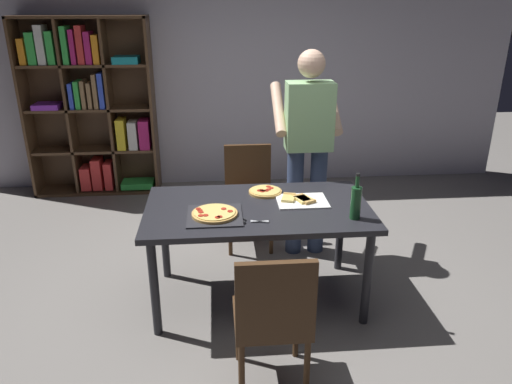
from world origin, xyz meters
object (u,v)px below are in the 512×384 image
at_px(chair_far_side, 249,189).
at_px(person_serving_pizza, 308,143).
at_px(bookshelf, 92,106).
at_px(pepperoni_pizza_on_tray, 215,214).
at_px(chair_near_camera, 273,315).
at_px(second_pizza_plain, 265,191).
at_px(kitchen_scissors, 249,221).
at_px(dining_table, 258,216).
at_px(wine_bottle, 356,202).

relative_size(chair_far_side, person_serving_pizza, 0.51).
bearing_deg(bookshelf, chair_far_side, -41.33).
distance_m(bookshelf, pepperoni_pizza_on_tray, 2.86).
relative_size(chair_near_camera, second_pizza_plain, 3.61).
distance_m(pepperoni_pizza_on_tray, kitchen_scissors, 0.25).
bearing_deg(pepperoni_pizza_on_tray, chair_near_camera, -69.08).
distance_m(person_serving_pizza, second_pizza_plain, 0.66).
bearing_deg(second_pizza_plain, chair_near_camera, -93.81).
bearing_deg(chair_far_side, person_serving_pizza, -24.61).
bearing_deg(kitchen_scissors, bookshelf, 120.72).
height_order(dining_table, chair_far_side, chair_far_side).
height_order(chair_near_camera, bookshelf, bookshelf).
distance_m(chair_far_side, kitchen_scissors, 1.21).
bearing_deg(chair_near_camera, person_serving_pizza, 73.75).
distance_m(person_serving_pizza, kitchen_scissors, 1.14).
bearing_deg(kitchen_scissors, pepperoni_pizza_on_tray, 153.57).
distance_m(dining_table, chair_far_side, 0.95).
xyz_separation_m(person_serving_pizza, kitchen_scissors, (-0.56, -0.96, -0.24)).
distance_m(dining_table, person_serving_pizza, 0.92).
bearing_deg(wine_bottle, chair_far_side, 117.76).
bearing_deg(bookshelf, dining_table, -55.37).
xyz_separation_m(chair_far_side, pepperoni_pizza_on_tray, (-0.30, -1.07, 0.25)).
bearing_deg(person_serving_pizza, bookshelf, 141.90).
bearing_deg(dining_table, person_serving_pizza, 56.08).
xyz_separation_m(kitchen_scissors, second_pizza_plain, (0.16, 0.50, 0.01)).
bearing_deg(chair_near_camera, second_pizza_plain, 86.19).
height_order(pepperoni_pizza_on_tray, wine_bottle, wine_bottle).
height_order(chair_near_camera, pepperoni_pizza_on_tray, chair_near_camera).
relative_size(dining_table, kitchen_scissors, 8.06).
height_order(person_serving_pizza, wine_bottle, person_serving_pizza).
relative_size(kitchen_scissors, second_pizza_plain, 0.79).
bearing_deg(chair_near_camera, bookshelf, 116.38).
bearing_deg(chair_far_side, bookshelf, 138.67).
xyz_separation_m(dining_table, bookshelf, (-1.64, 2.38, 0.33)).
distance_m(bookshelf, second_pizza_plain, 2.75).
xyz_separation_m(chair_near_camera, person_serving_pizza, (0.48, 1.65, 0.49)).
bearing_deg(chair_near_camera, wine_bottle, 47.60).
bearing_deg(dining_table, chair_near_camera, -90.00).
bearing_deg(chair_far_side, dining_table, -90.00).
bearing_deg(pepperoni_pizza_on_tray, person_serving_pizza, 47.43).
relative_size(dining_table, second_pizza_plain, 6.34).
distance_m(pepperoni_pizza_on_tray, wine_bottle, 0.94).
bearing_deg(person_serving_pizza, wine_bottle, -81.54).
relative_size(chair_near_camera, person_serving_pizza, 0.51).
relative_size(dining_table, bookshelf, 0.81).
distance_m(bookshelf, person_serving_pizza, 2.70).
xyz_separation_m(chair_far_side, person_serving_pizza, (0.48, -0.22, 0.49)).
relative_size(bookshelf, second_pizza_plain, 7.83).
distance_m(chair_near_camera, bookshelf, 3.73).
bearing_deg(dining_table, bookshelf, 124.63).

